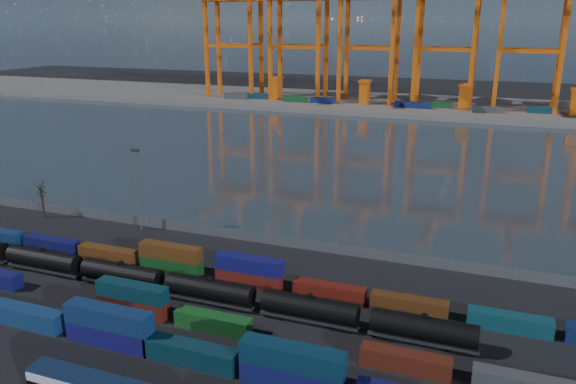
% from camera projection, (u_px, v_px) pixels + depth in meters
% --- Properties ---
extents(ground, '(700.00, 700.00, 0.00)m').
position_uv_depth(ground, '(214.00, 318.00, 79.33)').
color(ground, black).
rests_on(ground, ground).
extents(harbor_water, '(700.00, 700.00, 0.00)m').
position_uv_depth(harbor_water, '(373.00, 156.00, 173.29)').
color(harbor_water, '#29343C').
rests_on(harbor_water, ground).
extents(far_quay, '(700.00, 70.00, 2.00)m').
position_uv_depth(far_quay, '(420.00, 106.00, 266.96)').
color(far_quay, '#514F4C').
rests_on(far_quay, ground).
extents(container_row_south, '(140.83, 2.49, 5.31)m').
position_uv_depth(container_row_south, '(101.00, 328.00, 72.77)').
color(container_row_south, '#3B3E3F').
rests_on(container_row_south, ground).
extents(container_row_mid, '(140.17, 2.21, 4.72)m').
position_uv_depth(container_row_mid, '(270.00, 332.00, 73.11)').
color(container_row_mid, '#383B3C').
rests_on(container_row_mid, ground).
extents(container_row_north, '(127.49, 2.24, 4.78)m').
position_uv_depth(container_row_north, '(271.00, 279.00, 87.49)').
color(container_row_north, navy).
rests_on(container_row_north, ground).
extents(tanker_string, '(91.65, 3.04, 4.35)m').
position_uv_depth(tanker_string, '(165.00, 282.00, 85.28)').
color(tanker_string, black).
rests_on(tanker_string, ground).
extents(waterfront_fence, '(160.12, 0.12, 2.20)m').
position_uv_depth(waterfront_fence, '(284.00, 241.00, 104.09)').
color(waterfront_fence, '#595B5E').
rests_on(waterfront_fence, ground).
extents(bare_tree, '(2.10, 2.16, 8.29)m').
position_uv_depth(bare_tree, '(42.00, 199.00, 118.18)').
color(bare_tree, black).
rests_on(bare_tree, ground).
extents(yard_light_mast, '(1.60, 0.40, 16.60)m').
position_uv_depth(yard_light_mast, '(138.00, 185.00, 109.89)').
color(yard_light_mast, slate).
rests_on(yard_light_mast, ground).
extents(gantry_cranes, '(202.88, 53.53, 72.49)m').
position_uv_depth(gantry_cranes, '(408.00, 10.00, 250.45)').
color(gantry_cranes, orange).
rests_on(gantry_cranes, ground).
extents(quay_containers, '(172.58, 10.99, 2.60)m').
position_uv_depth(quay_containers, '(392.00, 104.00, 256.95)').
color(quay_containers, navy).
rests_on(quay_containers, far_quay).
extents(straddle_carriers, '(140.00, 7.00, 11.10)m').
position_uv_depth(straddle_carriers, '(413.00, 93.00, 256.83)').
color(straddle_carriers, orange).
rests_on(straddle_carriers, far_quay).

